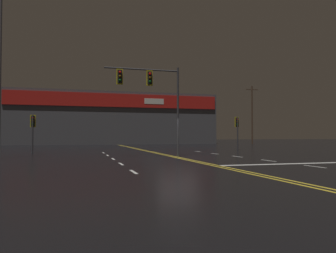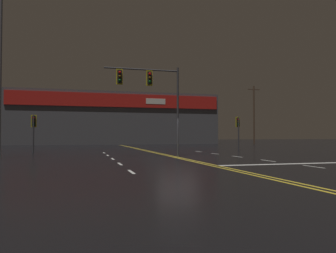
{
  "view_description": "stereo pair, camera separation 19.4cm",
  "coord_description": "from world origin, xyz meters",
  "views": [
    {
      "loc": [
        -6.06,
        -19.35,
        1.34
      ],
      "look_at": [
        0.0,
        2.41,
        2.0
      ],
      "focal_mm": 35.0,
      "sensor_mm": 36.0,
      "label": 1
    },
    {
      "loc": [
        -5.88,
        -19.41,
        1.34
      ],
      "look_at": [
        0.0,
        2.41,
        2.0
      ],
      "focal_mm": 35.0,
      "sensor_mm": 36.0,
      "label": 2
    }
  ],
  "objects": [
    {
      "name": "ground_plane",
      "position": [
        0.0,
        0.0,
        0.0
      ],
      "size": [
        200.0,
        200.0,
        0.0
      ],
      "primitive_type": "plane",
      "color": "black"
    },
    {
      "name": "road_markings",
      "position": [
        0.64,
        -0.92,
        0.0
      ],
      "size": [
        11.93,
        60.0,
        0.01
      ],
      "color": "gold",
      "rests_on": "ground"
    },
    {
      "name": "traffic_signal_median",
      "position": [
        -1.57,
        1.3,
        4.51
      ],
      "size": [
        4.9,
        0.36,
        5.89
      ],
      "color": "#38383D",
      "rests_on": "ground"
    },
    {
      "name": "traffic_signal_corner_northwest",
      "position": [
        -9.45,
        8.5,
        2.21
      ],
      "size": [
        0.42,
        0.36,
        3.03
      ],
      "color": "#38383D",
      "rests_on": "ground"
    },
    {
      "name": "traffic_signal_corner_northeast",
      "position": [
        9.03,
        9.63,
        2.36
      ],
      "size": [
        0.42,
        0.36,
        3.22
      ],
      "color": "#38383D",
      "rests_on": "ground"
    },
    {
      "name": "streetlight_median_approach",
      "position": [
        -10.64,
        2.48,
        7.34
      ],
      "size": [
        0.56,
        0.56,
        11.86
      ],
      "color": "#59595E",
      "rests_on": "ground"
    },
    {
      "name": "building_backdrop",
      "position": [
        0.0,
        37.08,
        4.22
      ],
      "size": [
        33.69,
        10.23,
        8.42
      ],
      "color": "#4C4C51",
      "rests_on": "ground"
    },
    {
      "name": "utility_pole_row",
      "position": [
        -0.82,
        29.9,
        5.48
      ],
      "size": [
        45.79,
        0.26,
        11.24
      ],
      "color": "#4C3828",
      "rests_on": "ground"
    }
  ]
}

